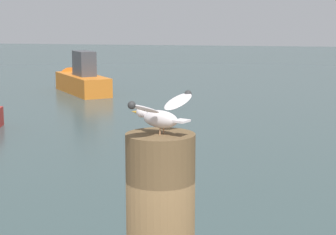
% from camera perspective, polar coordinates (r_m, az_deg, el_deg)
% --- Properties ---
extents(mooring_post, '(0.40, 0.40, 1.05)m').
position_cam_1_polar(mooring_post, '(3.45, -0.73, -10.20)').
color(mooring_post, brown).
rests_on(mooring_post, harbor_quay).
extents(seagull, '(0.38, 0.55, 0.22)m').
position_cam_1_polar(seagull, '(3.28, -0.82, 0.40)').
color(seagull, tan).
rests_on(seagull, mooring_post).
extents(boat_orange, '(3.87, 4.61, 1.96)m').
position_cam_1_polar(boat_orange, '(26.24, -8.67, 3.66)').
color(boat_orange, orange).
rests_on(boat_orange, ground_plane).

